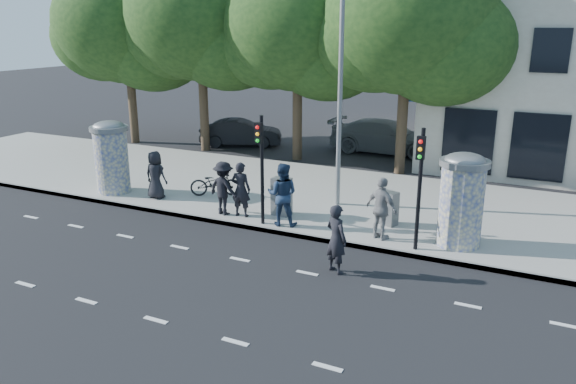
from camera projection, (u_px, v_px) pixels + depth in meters
The scene contains 25 objects.
ground at pixel (212, 280), 14.04m from camera, with size 120.00×120.00×0.00m, color black.
sidewalk at pixel (324, 197), 20.49m from camera, with size 40.00×8.00×0.15m, color gray.
curb at pixel (276, 232), 17.08m from camera, with size 40.00×0.10×0.16m, color slate.
lane_dash_near at pixel (156, 320), 12.14m from camera, with size 32.00×0.12×0.01m, color silver.
lane_dash_far at pixel (240, 259), 15.25m from camera, with size 32.00×0.12×0.01m, color silver.
ad_column_left at pixel (111, 155), 20.46m from camera, with size 1.36×1.36×2.65m.
ad_column_right at pixel (462, 198), 15.49m from camera, with size 1.36×1.36×2.65m.
traffic_pole_near at pixel (261, 159), 16.91m from camera, with size 0.22×0.31×3.40m.
traffic_pole_far at pixel (420, 177), 14.93m from camera, with size 0.22×0.31×3.40m.
street_lamp at pixel (340, 67), 18.04m from camera, with size 0.25×0.93×8.00m.
tree_far_left at pixel (126, 22), 28.42m from camera, with size 7.20×7.20×9.26m.
tree_mid_left at pixel (200, 15), 26.46m from camera, with size 7.20×7.20×9.57m.
tree_near_left at pixel (298, 25), 24.69m from camera, with size 6.80×6.80×8.97m.
tree_center at pixel (408, 19), 22.20m from camera, with size 7.00×7.00×9.30m.
ped_a at pixel (156, 175), 19.87m from camera, with size 0.84×0.54×1.71m, color black.
ped_b at pixel (241, 189), 17.98m from camera, with size 0.65×0.43×1.80m, color black.
ped_c at pixel (282, 194), 17.18m from camera, with size 0.95×0.74×1.96m, color #1E2F4B.
ped_d at pixel (224, 188), 18.18m from camera, with size 1.14×0.65×1.76m, color black.
ped_e at pixel (382, 209), 16.05m from camera, with size 1.08×0.61×1.84m, color gray.
man_road at pixel (336, 239), 14.24m from camera, with size 0.67×0.44×1.82m, color black.
bicycle at pixel (215, 183), 20.26m from camera, with size 1.80×0.63×0.95m, color black.
cabinet_left at pixel (282, 197), 18.19m from camera, with size 0.59×0.43×1.23m, color slate.
cabinet_right at pixel (389, 208), 17.31m from camera, with size 0.51×0.37×1.06m, color slate.
car_mid at pixel (241, 133), 29.17m from camera, with size 4.18×1.46×1.38m, color black.
car_right at pixel (386, 137), 27.60m from camera, with size 5.52×2.24×1.60m, color slate.
Camera 1 is at (7.27, -10.71, 6.18)m, focal length 35.00 mm.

